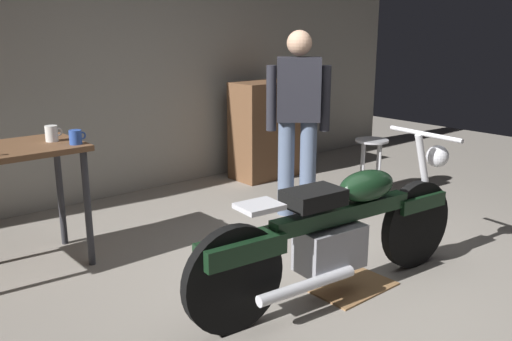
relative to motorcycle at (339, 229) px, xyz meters
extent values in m
plane|color=gray|center=(0.08, 0.18, -0.45)|extent=(12.00, 12.00, 0.00)
cube|color=gray|center=(0.08, 2.98, 1.10)|extent=(8.00, 0.12, 3.10)
cylinder|color=#2D2D33|center=(-1.03, 1.47, -0.02)|extent=(0.05, 0.05, 0.86)
cylinder|color=#2D2D33|center=(-1.03, 1.99, -0.02)|extent=(0.05, 0.05, 0.86)
cylinder|color=black|center=(0.75, -0.07, -0.13)|extent=(0.64, 0.13, 0.64)
cylinder|color=black|center=(-0.79, 0.08, -0.13)|extent=(0.64, 0.13, 0.64)
cube|color=black|center=(0.75, -0.07, 0.05)|extent=(0.45, 0.18, 0.10)
cube|color=black|center=(-0.74, 0.08, 0.05)|extent=(0.54, 0.23, 0.12)
cube|color=gray|center=(-0.07, 0.01, -0.11)|extent=(0.46, 0.28, 0.28)
cube|color=black|center=(0.03, 0.00, 0.10)|extent=(1.10, 0.21, 0.10)
ellipsoid|color=black|center=(0.23, -0.02, 0.25)|extent=(0.46, 0.26, 0.20)
cube|color=black|center=(-0.22, 0.02, 0.25)|extent=(0.38, 0.27, 0.10)
cube|color=silver|center=(-0.61, 0.06, 0.27)|extent=(0.26, 0.22, 0.03)
cylinder|color=silver|center=(0.81, -0.08, 0.20)|extent=(0.27, 0.08, 0.68)
cylinder|color=silver|center=(0.77, -0.07, 0.53)|extent=(0.09, 0.60, 0.03)
sphere|color=silver|center=(0.93, -0.09, 0.35)|extent=(0.16, 0.16, 0.16)
cylinder|color=silver|center=(-0.38, -0.10, -0.23)|extent=(0.70, 0.14, 0.07)
cylinder|color=slate|center=(0.98, 1.24, -0.01)|extent=(0.15, 0.15, 0.88)
cylinder|color=slate|center=(0.83, 1.37, -0.01)|extent=(0.15, 0.15, 0.88)
cube|color=#26262D|center=(0.90, 1.30, 0.71)|extent=(0.43, 0.42, 0.56)
cylinder|color=#26262D|center=(1.08, 1.15, 0.63)|extent=(0.09, 0.09, 0.58)
cylinder|color=#26262D|center=(0.72, 1.46, 0.63)|extent=(0.09, 0.09, 0.58)
sphere|color=tan|center=(0.90, 1.30, 1.11)|extent=(0.22, 0.22, 0.22)
cylinder|color=#B2B2B7|center=(1.69, 1.08, 0.18)|extent=(0.32, 0.32, 0.02)
cylinder|color=#B2B2B7|center=(1.80, 1.08, -0.14)|extent=(0.02, 0.02, 0.62)
cylinder|color=#B2B2B7|center=(1.69, 1.19, -0.14)|extent=(0.02, 0.02, 0.62)
cylinder|color=#B2B2B7|center=(1.58, 1.08, -0.14)|extent=(0.02, 0.02, 0.62)
cylinder|color=#B2B2B7|center=(1.69, 0.97, -0.14)|extent=(0.02, 0.02, 0.62)
cube|color=brown|center=(1.56, 2.48, 0.10)|extent=(0.80, 0.44, 1.10)
sphere|color=tan|center=(1.56, 2.25, 0.40)|extent=(0.04, 0.04, 0.04)
sphere|color=tan|center=(1.56, 2.25, 0.10)|extent=(0.04, 0.04, 0.04)
sphere|color=tan|center=(1.56, 2.25, -0.20)|extent=(0.04, 0.04, 0.04)
cube|color=olive|center=(0.15, 0.00, -0.44)|extent=(0.56, 0.40, 0.01)
cylinder|color=white|center=(-1.15, 1.73, 0.51)|extent=(0.09, 0.09, 0.11)
torus|color=white|center=(-1.10, 1.73, 0.51)|extent=(0.06, 0.01, 0.06)
cylinder|color=#2D51AD|center=(-1.06, 1.52, 0.50)|extent=(0.09, 0.09, 0.10)
torus|color=#2D51AD|center=(-1.01, 1.52, 0.51)|extent=(0.06, 0.01, 0.06)
camera|label=1|loc=(-2.51, -2.15, 1.25)|focal=38.27mm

